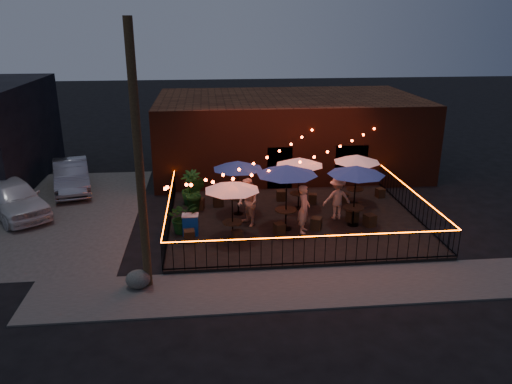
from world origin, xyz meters
The scene contains 38 objects.
ground centered at (0.00, 0.00, 0.00)m, with size 110.00×110.00×0.00m, color black.
patio centered at (0.00, 2.00, 0.07)m, with size 10.00×8.00×0.15m, color black.
sidewalk centered at (0.00, -3.25, 0.03)m, with size 18.00×2.50×0.05m, color #403D3B.
parking_lot centered at (-12.00, 4.00, 0.01)m, with size 11.00×12.00×0.02m, color #403D3B.
brick_building centered at (1.00, 9.99, 2.00)m, with size 14.00×8.00×4.00m.
utility_pole centered at (-5.40, -2.60, 4.00)m, with size 0.26×0.26×8.00m, color #332215.
fence_front centered at (0.00, -2.00, 0.66)m, with size 10.00×0.04×1.04m.
fence_left centered at (-5.00, 2.00, 0.66)m, with size 0.04×8.00×1.04m.
fence_right centered at (5.00, 2.00, 0.66)m, with size 0.04×8.00×1.04m.
festoon_lights centered at (-1.01, 1.70, 2.52)m, with size 10.02×8.72×1.32m.
cafe_table_0 centered at (-2.59, 0.30, 2.22)m, with size 2.68×2.68×2.26m.
cafe_table_1 centered at (-2.21, 2.86, 2.26)m, with size 2.78×2.78×2.31m.
cafe_table_2 centered at (-0.48, 1.07, 2.53)m, with size 3.02×3.02×2.61m.
cafe_table_3 centered at (0.42, 3.25, 2.23)m, with size 2.40×2.40×2.28m.
cafe_table_4 centered at (2.25, 1.20, 2.40)m, with size 2.67×2.67×2.46m.
cafe_table_5 centered at (2.99, 3.57, 2.21)m, with size 2.47×2.47×2.25m.
bistro_chair_0 centered at (-4.19, 0.23, 0.38)m, with size 0.39×0.39×0.46m, color black.
bistro_chair_1 centered at (-2.44, 0.09, 0.36)m, with size 0.36×0.36×0.43m, color black.
bistro_chair_2 centered at (-3.86, 3.58, 0.39)m, with size 0.41×0.41×0.49m, color black.
bistro_chair_3 centered at (-3.03, 3.89, 0.41)m, with size 0.43×0.43×0.51m, color black.
bistro_chair_4 centered at (-0.80, 0.63, 0.37)m, with size 0.36×0.36×0.43m, color black.
bistro_chair_5 centered at (0.70, 0.94, 0.38)m, with size 0.40×0.40×0.47m, color black.
bistro_chair_6 centered at (-0.19, 4.34, 0.38)m, with size 0.39×0.39×0.46m, color black.
bistro_chair_7 centered at (1.16, 3.82, 0.37)m, with size 0.37×0.37×0.43m, color black.
bistro_chair_8 centered at (2.30, 1.51, 0.38)m, with size 0.39×0.39×0.46m, color black.
bistro_chair_9 centered at (2.88, 1.04, 0.39)m, with size 0.40×0.40×0.48m, color black.
bistro_chair_10 centered at (2.58, 3.80, 0.35)m, with size 0.34×0.34×0.40m, color black.
bistro_chair_11 centered at (4.43, 4.30, 0.36)m, with size 0.35×0.35×0.42m, color black.
patron_a centered at (0.15, 0.73, 1.10)m, with size 0.69×0.45×1.89m, color tan.
patron_b centered at (-1.91, 1.61, 1.11)m, with size 0.93×0.73×1.92m, color tan.
patron_c centered at (1.76, 1.96, 1.03)m, with size 1.14×0.65×1.76m, color #D1B691.
potted_shrub_a centered at (-4.46, 1.15, 0.78)m, with size 1.13×0.98×1.26m, color #12400D.
potted_shrub_b centered at (-3.99, 3.43, 0.92)m, with size 0.84×0.68×1.53m, color #173811.
potted_shrub_c centered at (-4.21, 4.26, 0.92)m, with size 0.86×0.86×1.53m, color #173F13.
cooler centered at (-4.15, 0.90, 0.56)m, with size 0.63×0.47×0.82m.
boulder centered at (-5.69, -2.75, 0.32)m, with size 0.83×0.70×0.64m, color #3F3F3B.
car_white centered at (-11.64, 4.04, 0.78)m, with size 1.84×4.58×1.56m, color silver.
car_silver centered at (-10.02, 7.16, 0.74)m, with size 1.57×4.50×1.48m, color gray.
Camera 1 is at (-3.43, -16.69, 7.88)m, focal length 35.00 mm.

